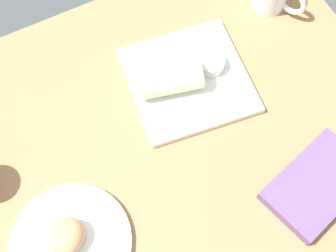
{
  "coord_description": "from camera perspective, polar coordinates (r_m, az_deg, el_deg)",
  "views": [
    {
      "loc": [
        -14.06,
        -32.14,
        95.42
      ],
      "look_at": [
        5.68,
        5.83,
        7.0
      ],
      "focal_mm": 51.86,
      "sensor_mm": 36.0,
      "label": 1
    }
  ],
  "objects": [
    {
      "name": "dining_table",
      "position": [
        1.0,
        -1.36,
        -5.28
      ],
      "size": [
        110.0,
        90.0,
        4.0
      ],
      "primitive_type": "cube",
      "color": "#9E754C",
      "rests_on": "ground"
    },
    {
      "name": "round_plate",
      "position": [
        0.95,
        -11.37,
        -13.29
      ],
      "size": [
        22.88,
        22.88,
        1.4
      ],
      "primitive_type": "cylinder",
      "color": "white",
      "rests_on": "dining_table"
    },
    {
      "name": "scone_pastry",
      "position": [
        0.92,
        -11.9,
        -12.6
      ],
      "size": [
        9.76,
        9.66,
        4.66
      ],
      "primitive_type": "ellipsoid",
      "rotation": [
        0.0,
        0.0,
        3.84
      ],
      "color": "tan",
      "rests_on": "round_plate"
    },
    {
      "name": "square_plate",
      "position": [
        1.06,
        2.4,
        5.41
      ],
      "size": [
        28.24,
        28.24,
        1.6
      ],
      "primitive_type": "cube",
      "rotation": [
        0.0,
        0.0,
        -0.14
      ],
      "color": "white",
      "rests_on": "dining_table"
    },
    {
      "name": "sauce_cup",
      "position": [
        1.06,
        5.05,
        7.34
      ],
      "size": [
        5.99,
        5.99,
        2.62
      ],
      "color": "silver",
      "rests_on": "square_plate"
    },
    {
      "name": "breakfast_wrap",
      "position": [
        1.02,
        0.3,
        5.43
      ],
      "size": [
        14.2,
        9.17,
        6.03
      ],
      "primitive_type": "cylinder",
      "rotation": [
        1.57,
        0.0,
        1.31
      ],
      "color": "beige",
      "rests_on": "square_plate"
    },
    {
      "name": "book_stack",
      "position": [
        1.0,
        17.17,
        -6.55
      ],
      "size": [
        23.39,
        17.98,
        2.58
      ],
      "color": "#6B4C7A",
      "rests_on": "dining_table"
    }
  ]
}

